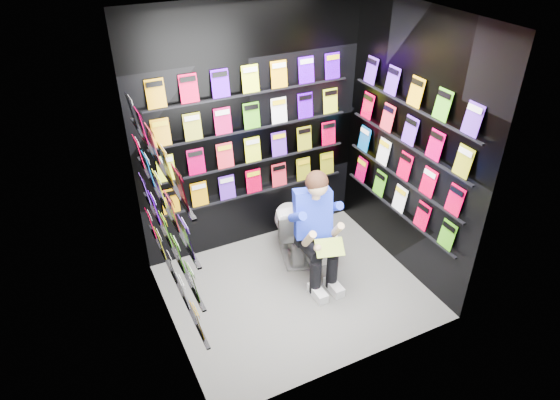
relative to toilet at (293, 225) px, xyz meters
name	(u,v)px	position (x,y,z in m)	size (l,w,h in m)	color
floor	(295,290)	(-0.25, -0.54, -0.37)	(2.40, 2.40, 0.00)	slate
ceiling	(301,18)	(-0.25, -0.54, 2.23)	(2.40, 2.40, 0.00)	white
wall_back	(251,132)	(-0.25, 0.46, 0.93)	(2.40, 0.04, 2.60)	black
wall_front	(364,239)	(-0.25, -1.54, 0.93)	(2.40, 0.04, 2.60)	black
wall_left	(159,211)	(-1.45, -0.54, 0.93)	(0.04, 2.00, 2.60)	black
wall_right	(410,149)	(0.95, -0.54, 0.93)	(0.04, 2.00, 2.60)	black
comics_back	(252,133)	(-0.25, 0.43, 0.94)	(2.10, 0.06, 1.37)	#CE002F
comics_left	(162,209)	(-1.42, -0.54, 0.94)	(0.06, 1.70, 1.37)	#CE002F
comics_right	(408,149)	(0.92, -0.54, 0.94)	(0.06, 1.70, 1.37)	#CE002F
toilet	(293,225)	(0.00, 0.00, 0.00)	(0.42, 0.75, 0.73)	white
longbox	(321,242)	(0.27, -0.14, -0.22)	(0.22, 0.40, 0.30)	white
longbox_lid	(321,230)	(0.27, -0.14, -0.05)	(0.24, 0.42, 0.03)	white
reader	(312,214)	(0.00, -0.38, 0.38)	(0.48, 0.71, 1.30)	#0A1EC2
held_comic	(330,247)	(0.00, -0.73, 0.21)	(0.26, 0.01, 0.18)	green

